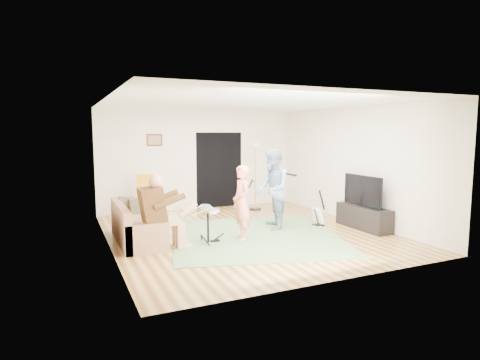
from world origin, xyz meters
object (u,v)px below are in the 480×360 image
object	(u,v)px
dining_chair	(146,204)
drum_kit	(208,227)
torchiere_lamp	(256,165)
tv_cabinet	(363,217)
television	(363,190)
guitar_spare	(318,216)
singer	(242,203)
guitarist	(272,189)
sofa	(134,229)

from	to	relation	value
dining_chair	drum_kit	bearing A→B (deg)	-64.88
torchiere_lamp	tv_cabinet	xyz separation A→B (m)	(1.21, -2.90, -0.99)
tv_cabinet	television	size ratio (longest dim) A/B	1.25
drum_kit	guitar_spare	size ratio (longest dim) A/B	0.87
singer	dining_chair	distance (m)	2.89
guitar_spare	singer	bearing A→B (deg)	-170.92
guitarist	guitar_spare	distance (m)	1.28
drum_kit	tv_cabinet	size ratio (longest dim) A/B	0.51
drum_kit	dining_chair	xyz separation A→B (m)	(-0.67, 2.51, 0.08)
sofa	drum_kit	distance (m)	1.44
singer	television	distance (m)	2.77
television	dining_chair	bearing A→B (deg)	145.64
guitar_spare	tv_cabinet	size ratio (longest dim) A/B	0.58
singer	guitar_spare	bearing A→B (deg)	101.65
drum_kit	singer	size ratio (longest dim) A/B	0.48
sofa	torchiere_lamp	bearing A→B (deg)	28.54
guitarist	tv_cabinet	bearing A→B (deg)	86.42
singer	guitarist	distance (m)	1.09
singer	television	size ratio (longest dim) A/B	1.31
sofa	dining_chair	size ratio (longest dim) A/B	1.71
drum_kit	torchiere_lamp	size ratio (longest dim) A/B	0.39
tv_cabinet	television	xyz separation A→B (m)	(-0.05, 0.00, 0.60)
torchiere_lamp	sofa	bearing A→B (deg)	-151.46
sofa	guitarist	world-z (taller)	guitarist
sofa	guitarist	size ratio (longest dim) A/B	1.06
sofa	television	xyz separation A→B (m)	(4.73, -0.96, 0.60)
guitar_spare	sofa	bearing A→B (deg)	175.35
sofa	guitar_spare	bearing A→B (deg)	-4.65
dining_chair	television	world-z (taller)	television
sofa	guitarist	bearing A→B (deg)	-3.09
drum_kit	dining_chair	size ratio (longest dim) A/B	0.65
sofa	drum_kit	xyz separation A→B (m)	(1.28, -0.65, 0.06)
guitarist	dining_chair	bearing A→B (deg)	-111.08
sofa	television	world-z (taller)	television
sofa	singer	size ratio (longest dim) A/B	1.27
drum_kit	guitarist	size ratio (longest dim) A/B	0.40
singer	tv_cabinet	world-z (taller)	singer
torchiere_lamp	dining_chair	distance (m)	3.09
guitar_spare	torchiere_lamp	xyz separation A→B (m)	(-0.46, 2.27, 1.00)
drum_kit	dining_chair	world-z (taller)	dining_chair
guitar_spare	television	bearing A→B (deg)	-42.14
sofa	television	size ratio (longest dim) A/B	1.66
singer	guitarist	size ratio (longest dim) A/B	0.84
torchiere_lamp	tv_cabinet	distance (m)	3.29
drum_kit	sofa	bearing A→B (deg)	153.14
guitar_spare	torchiere_lamp	size ratio (longest dim) A/B	0.45
singer	television	world-z (taller)	singer
singer	television	bearing A→B (deg)	86.39
singer	dining_chair	xyz separation A→B (m)	(-1.37, 2.52, -0.34)
singer	guitar_spare	xyz separation A→B (m)	(2.06, 0.33, -0.50)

